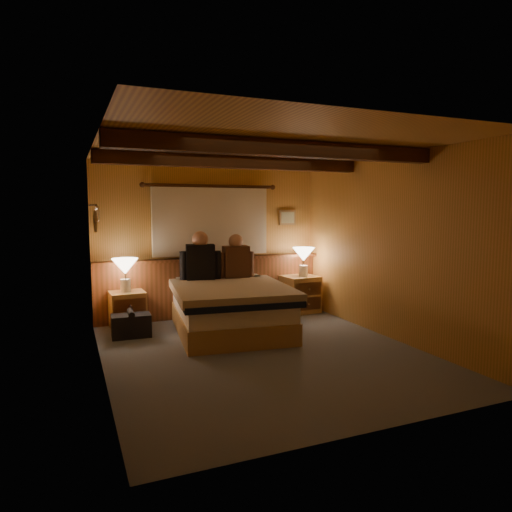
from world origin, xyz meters
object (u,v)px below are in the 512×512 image
lamp_right (304,256)px  person_left (200,259)px  bed (230,307)px  duffel_bag (131,325)px  nightstand_left (128,310)px  person_right (236,260)px  nightstand_right (300,294)px  lamp_left (125,268)px

lamp_right → person_left: size_ratio=0.64×
bed → duffel_bag: bed is taller
bed → lamp_right: (1.51, 0.67, 0.59)m
nightstand_left → person_right: (1.60, -0.12, 0.67)m
lamp_right → nightstand_right: bearing=132.3°
lamp_left → person_left: (1.07, -0.11, 0.09)m
person_left → bed: bearing=-58.7°
bed → lamp_left: 1.59m
bed → nightstand_left: size_ratio=3.96×
lamp_right → duffel_bag: size_ratio=0.92×
bed → person_right: (0.32, 0.62, 0.59)m
nightstand_left → lamp_left: size_ratio=1.10×
lamp_right → nightstand_left: bearing=178.6°
duffel_bag → bed: bearing=-9.4°
nightstand_right → lamp_right: bearing=-52.5°
bed → duffel_bag: bearing=174.9°
lamp_left → lamp_right: (2.81, -0.07, 0.07)m
nightstand_right → nightstand_left: bearing=174.6°
lamp_right → duffel_bag: lamp_right is taller
lamp_right → person_right: size_ratio=0.69×
bed → person_right: bearing=69.4°
nightstand_left → lamp_right: size_ratio=1.11×
lamp_left → person_left: 1.08m
bed → lamp_left: (-1.30, 0.75, 0.52)m
nightstand_left → duffel_bag: bearing=-94.7°
bed → nightstand_left: 1.48m
duffel_bag → lamp_right: bearing=10.5°
nightstand_left → lamp_right: (2.80, -0.07, 0.67)m
lamp_right → lamp_left: bearing=178.5°
bed → person_right: person_right is taller
nightstand_right → duffel_bag: bearing=-175.8°
nightstand_right → person_left: bearing=177.8°
person_left → duffel_bag: size_ratio=1.43×
lamp_left → person_right: size_ratio=0.69×
bed → lamp_left: lamp_left is taller
nightstand_left → person_right: person_right is taller
lamp_left → person_left: person_left is taller
nightstand_right → duffel_bag: size_ratio=1.16×
nightstand_left → nightstand_right: nightstand_right is taller
lamp_right → person_right: (-1.19, -0.05, 0.00)m
lamp_left → person_right: person_right is taller
bed → nightstand_right: size_ratio=3.49×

